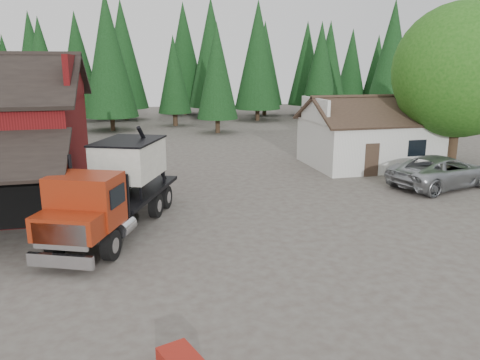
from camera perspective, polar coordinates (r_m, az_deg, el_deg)
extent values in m
plane|color=#4D443D|center=(16.41, -3.29, -9.78)|extent=(120.00, 120.00, 0.00)
cube|color=maroon|center=(24.90, -19.53, 11.84)|extent=(0.25, 7.00, 2.00)
cylinder|color=#382619|center=(17.91, -22.59, -4.02)|extent=(0.20, 0.20, 2.80)
cube|color=silver|center=(32.28, 15.56, 4.41)|extent=(8.00, 6.00, 3.00)
cube|color=#38281E|center=(30.71, 17.19, 8.07)|extent=(8.60, 3.42, 1.80)
cube|color=#38281E|center=(33.31, 14.56, 8.66)|extent=(8.60, 3.42, 1.80)
cube|color=silver|center=(30.25, 9.13, 8.43)|extent=(0.20, 4.20, 1.50)
cube|color=silver|center=(34.14, 21.75, 8.24)|extent=(0.20, 4.20, 1.50)
cube|color=#38281E|center=(29.06, 15.77, 2.36)|extent=(0.90, 0.06, 2.00)
cube|color=black|center=(30.53, 20.77, 3.67)|extent=(1.20, 0.06, 1.00)
cylinder|color=#382619|center=(32.01, 24.47, 3.76)|extent=(0.60, 0.60, 3.20)
sphere|color=#1D5413|center=(31.62, 25.32, 11.98)|extent=(8.00, 8.00, 8.00)
sphere|color=#1D5413|center=(31.57, 22.46, 10.07)|extent=(4.40, 4.40, 4.40)
cylinder|color=#382619|center=(45.97, -2.74, 6.76)|extent=(0.44, 0.44, 1.60)
cone|color=black|center=(45.61, -2.82, 13.13)|extent=(3.96, 3.96, 9.00)
cylinder|color=#382619|center=(48.00, 17.46, 6.45)|extent=(0.44, 0.44, 1.60)
cone|color=black|center=(47.64, 18.01, 13.73)|extent=(4.84, 4.84, 11.00)
cylinder|color=#382619|center=(49.14, -15.26, 6.76)|extent=(0.44, 0.44, 1.60)
cone|color=black|center=(48.80, -15.77, 14.46)|extent=(5.28, 5.28, 12.00)
cylinder|color=black|center=(17.77, -21.51, -7.01)|extent=(0.73, 1.12, 1.07)
cylinder|color=black|center=(16.85, -15.47, -7.67)|extent=(0.73, 1.12, 1.07)
cylinder|color=black|center=(21.67, -15.34, -2.78)|extent=(0.73, 1.12, 1.07)
cylinder|color=black|center=(20.93, -10.24, -3.09)|extent=(0.73, 1.12, 1.07)
cylinder|color=black|center=(22.87, -13.96, -1.82)|extent=(0.73, 1.12, 1.07)
cylinder|color=black|center=(22.16, -9.09, -2.08)|extent=(0.73, 1.12, 1.07)
cube|color=black|center=(19.80, -14.55, -3.14)|extent=(4.22, 8.12, 0.39)
cube|color=silver|center=(16.08, -21.05, -9.20)|extent=(2.13, 1.03, 0.44)
cube|color=silver|center=(15.88, -21.13, -6.48)|extent=(1.74, 0.81, 0.87)
cube|color=maroon|center=(16.30, -20.16, -5.32)|extent=(2.50, 2.01, 0.83)
cube|color=maroon|center=(17.20, -18.29, -2.30)|extent=(2.79, 2.43, 1.80)
cube|color=black|center=(16.47, -19.59, -2.07)|extent=(1.91, 0.86, 0.87)
cylinder|color=black|center=(18.26, -19.89, 0.24)|extent=(0.18, 0.18, 1.75)
cube|color=black|center=(18.04, -16.88, -1.60)|extent=(2.24, 1.03, 1.55)
cube|color=black|center=(20.93, -13.13, -1.38)|extent=(4.47, 6.15, 0.16)
cube|color=silver|center=(20.60, -13.35, 2.47)|extent=(3.30, 3.82, 1.55)
cone|color=silver|center=(20.81, -13.20, -0.15)|extent=(2.80, 2.80, 0.68)
cube|color=black|center=(20.46, -13.47, 4.66)|extent=(3.43, 3.95, 0.08)
cylinder|color=black|center=(21.66, -10.55, 2.91)|extent=(1.46, 1.81, 2.97)
cube|color=maroon|center=(23.17, -12.35, 0.84)|extent=(0.84, 0.94, 0.44)
cylinder|color=silver|center=(17.62, -13.82, -5.58)|extent=(0.88, 1.11, 0.54)
imported|color=#9EA1A5|center=(27.88, 23.38, 0.98)|extent=(6.82, 4.45, 1.74)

